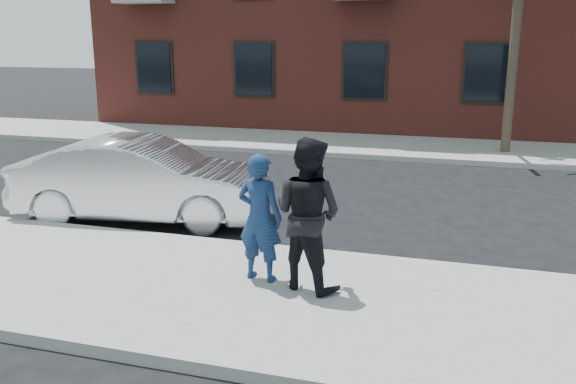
% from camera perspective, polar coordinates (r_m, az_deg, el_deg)
% --- Properties ---
extents(ground, '(100.00, 100.00, 0.00)m').
position_cam_1_polar(ground, '(8.47, -9.49, -8.75)').
color(ground, black).
rests_on(ground, ground).
extents(near_sidewalk, '(50.00, 3.50, 0.15)m').
position_cam_1_polar(near_sidewalk, '(8.23, -10.28, -8.91)').
color(near_sidewalk, gray).
rests_on(near_sidewalk, ground).
extents(near_curb, '(50.00, 0.10, 0.15)m').
position_cam_1_polar(near_curb, '(9.75, -5.49, -4.98)').
color(near_curb, '#999691').
rests_on(near_curb, ground).
extents(far_sidewalk, '(50.00, 3.50, 0.15)m').
position_cam_1_polar(far_sidewalk, '(18.82, 5.75, 4.44)').
color(far_sidewalk, gray).
rests_on(far_sidewalk, ground).
extents(far_curb, '(50.00, 0.10, 0.15)m').
position_cam_1_polar(far_curb, '(17.08, 4.57, 3.45)').
color(far_curb, '#999691').
rests_on(far_curb, ground).
extents(silver_sedan, '(4.79, 2.26, 1.52)m').
position_cam_1_polar(silver_sedan, '(11.37, -13.42, 1.08)').
color(silver_sedan, silver).
rests_on(silver_sedan, ground).
extents(man_hoodie, '(0.67, 0.54, 1.71)m').
position_cam_1_polar(man_hoodie, '(7.95, -2.65, -2.40)').
color(man_hoodie, navy).
rests_on(man_hoodie, near_sidewalk).
extents(man_peacoat, '(1.14, 1.01, 1.95)m').
position_cam_1_polar(man_peacoat, '(7.67, 1.86, -2.06)').
color(man_peacoat, black).
rests_on(man_peacoat, near_sidewalk).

